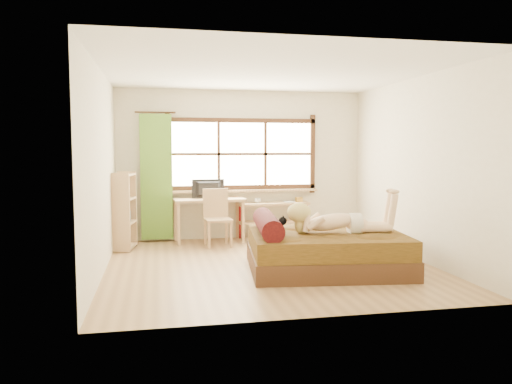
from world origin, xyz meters
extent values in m
plane|color=#9E754C|center=(0.00, 0.00, 0.00)|extent=(4.50, 4.50, 0.00)
plane|color=white|center=(0.00, 0.00, 2.70)|extent=(4.50, 4.50, 0.00)
plane|color=silver|center=(0.00, 2.25, 1.35)|extent=(4.50, 0.00, 4.50)
plane|color=silver|center=(0.00, -2.25, 1.35)|extent=(4.50, 0.00, 4.50)
plane|color=silver|center=(-2.25, 0.00, 1.35)|extent=(0.00, 4.50, 4.50)
plane|color=silver|center=(2.25, 0.00, 1.35)|extent=(0.00, 4.50, 4.50)
cube|color=#FFEDBF|center=(0.00, 2.25, 1.55)|extent=(2.60, 0.01, 1.30)
cube|color=tan|center=(0.00, 2.17, 0.88)|extent=(2.80, 0.16, 0.04)
cube|color=#508223|center=(-1.55, 2.13, 1.15)|extent=(0.55, 0.10, 2.20)
cube|color=#352410|center=(0.71, -0.41, 0.13)|extent=(2.24, 1.87, 0.26)
cube|color=#35290C|center=(0.71, -0.41, 0.39)|extent=(2.19, 1.84, 0.26)
cylinder|color=black|center=(-0.09, -0.32, 0.64)|extent=(0.45, 1.43, 0.29)
cube|color=tan|center=(-0.64, 1.95, 0.75)|extent=(1.28, 0.66, 0.04)
cube|color=tan|center=(-1.19, 1.68, 0.37)|extent=(0.06, 0.06, 0.74)
cube|color=tan|center=(-0.06, 1.77, 0.37)|extent=(0.06, 0.06, 0.74)
cube|color=tan|center=(-1.23, 2.13, 0.37)|extent=(0.06, 0.06, 0.74)
cube|color=tan|center=(-0.10, 2.22, 0.37)|extent=(0.06, 0.06, 0.74)
imported|color=black|center=(-0.64, 2.00, 0.94)|extent=(0.58, 0.12, 0.33)
cube|color=tan|center=(-0.54, 1.50, 0.45)|extent=(0.46, 0.46, 0.04)
cube|color=tan|center=(-0.56, 1.69, 0.72)|extent=(0.43, 0.07, 0.49)
cube|color=tan|center=(-0.71, 1.30, 0.22)|extent=(0.04, 0.04, 0.43)
cube|color=tan|center=(-0.34, 1.33, 0.22)|extent=(0.04, 0.04, 0.43)
cube|color=tan|center=(-0.74, 1.67, 0.22)|extent=(0.04, 0.04, 0.43)
cube|color=tan|center=(-0.37, 1.70, 0.22)|extent=(0.04, 0.04, 0.43)
cube|color=tan|center=(0.56, 2.07, 0.64)|extent=(1.34, 0.42, 0.04)
cube|color=tan|center=(0.56, 2.07, 0.31)|extent=(1.34, 0.42, 0.03)
cylinder|color=maroon|center=(-0.04, 1.89, 0.33)|extent=(0.04, 0.04, 0.66)
cylinder|color=maroon|center=(1.17, 1.98, 0.33)|extent=(0.04, 0.04, 0.66)
cylinder|color=maroon|center=(-0.06, 2.16, 0.33)|extent=(0.04, 0.04, 0.66)
cylinder|color=maroon|center=(1.15, 2.25, 0.33)|extent=(0.04, 0.04, 0.66)
cube|color=#B9882E|center=(1.05, 2.11, 0.70)|extent=(0.12, 0.12, 0.09)
imported|color=gray|center=(0.26, 2.07, 0.70)|extent=(0.12, 0.12, 0.09)
imported|color=gray|center=(0.76, 2.07, 0.67)|extent=(0.19, 0.25, 0.02)
cube|color=tan|center=(-2.08, 1.54, 0.05)|extent=(0.39, 0.56, 0.03)
cube|color=tan|center=(-2.08, 1.54, 0.44)|extent=(0.39, 0.56, 0.03)
cube|color=tan|center=(-2.08, 1.54, 0.84)|extent=(0.39, 0.56, 0.03)
cube|color=tan|center=(-2.08, 1.54, 1.23)|extent=(0.39, 0.56, 0.03)
cube|color=tan|center=(-2.12, 1.29, 0.64)|extent=(0.31, 0.08, 1.26)
cube|color=tan|center=(-2.04, 1.80, 0.64)|extent=(0.31, 0.08, 1.26)
camera|label=1|loc=(-1.53, -6.80, 1.65)|focal=35.00mm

